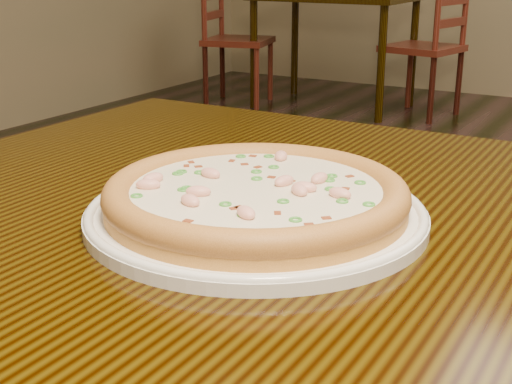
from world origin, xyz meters
The scene contains 6 objects.
hero_table centered at (-0.31, -0.29, 0.65)m, with size 1.20×0.80×0.75m.
plate centered at (-0.43, -0.34, 0.76)m, with size 0.33×0.33×0.02m.
pizza centered at (-0.43, -0.34, 0.78)m, with size 0.30×0.30×0.03m.
bg_table_left centered at (-2.08, 3.54, 0.65)m, with size 1.00×0.70×0.75m.
chair_a centered at (-2.75, 3.30, 0.44)m, with size 0.51×0.51×0.95m.
chair_b centered at (-1.43, 3.56, 0.44)m, with size 0.49×0.49×0.95m.
Camera 1 is at (-0.11, -0.91, 1.00)m, focal length 50.00 mm.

